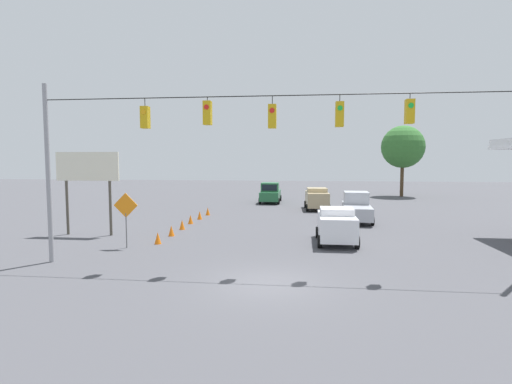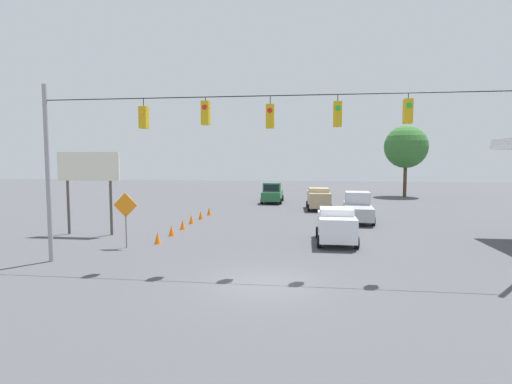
% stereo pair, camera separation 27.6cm
% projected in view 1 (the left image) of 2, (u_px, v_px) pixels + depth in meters
% --- Properties ---
extents(ground_plane, '(140.00, 140.00, 0.00)m').
position_uv_depth(ground_plane, '(268.00, 283.00, 14.67)').
color(ground_plane, '#47474C').
extents(overhead_signal_span, '(19.80, 0.38, 7.78)m').
position_uv_depth(overhead_signal_span, '(273.00, 146.00, 16.16)').
color(overhead_signal_span, '#939399').
rests_on(overhead_signal_span, ground_plane).
extents(sedan_white_crossing_near, '(2.12, 4.05, 1.91)m').
position_uv_depth(sedan_white_crossing_near, '(336.00, 225.00, 21.69)').
color(sedan_white_crossing_near, silver).
rests_on(sedan_white_crossing_near, ground_plane).
extents(pickup_truck_green_withflow_deep, '(2.15, 5.11, 2.12)m').
position_uv_depth(pickup_truck_green_withflow_deep, '(270.00, 193.00, 41.88)').
color(pickup_truck_green_withflow_deep, '#236038').
rests_on(pickup_truck_green_withflow_deep, ground_plane).
extents(pickup_truck_silver_oncoming_far, '(2.38, 5.68, 2.12)m').
position_uv_depth(pickup_truck_silver_oncoming_far, '(356.00, 208.00, 29.49)').
color(pickup_truck_silver_oncoming_far, '#A8AAB2').
rests_on(pickup_truck_silver_oncoming_far, ground_plane).
extents(sedan_tan_oncoming_deep, '(2.26, 4.25, 1.97)m').
position_uv_depth(sedan_tan_oncoming_deep, '(317.00, 198.00, 36.07)').
color(sedan_tan_oncoming_deep, tan).
rests_on(sedan_tan_oncoming_deep, ground_plane).
extents(traffic_cone_nearest, '(0.36, 0.36, 0.64)m').
position_uv_depth(traffic_cone_nearest, '(158.00, 238.00, 21.44)').
color(traffic_cone_nearest, orange).
rests_on(traffic_cone_nearest, ground_plane).
extents(traffic_cone_second, '(0.36, 0.36, 0.64)m').
position_uv_depth(traffic_cone_second, '(171.00, 231.00, 23.64)').
color(traffic_cone_second, orange).
rests_on(traffic_cone_second, ground_plane).
extents(traffic_cone_third, '(0.36, 0.36, 0.64)m').
position_uv_depth(traffic_cone_third, '(182.00, 225.00, 25.84)').
color(traffic_cone_third, orange).
rests_on(traffic_cone_third, ground_plane).
extents(traffic_cone_fourth, '(0.36, 0.36, 0.64)m').
position_uv_depth(traffic_cone_fourth, '(191.00, 219.00, 28.13)').
color(traffic_cone_fourth, orange).
rests_on(traffic_cone_fourth, ground_plane).
extents(traffic_cone_fifth, '(0.36, 0.36, 0.64)m').
position_uv_depth(traffic_cone_fifth, '(200.00, 215.00, 30.21)').
color(traffic_cone_fifth, orange).
rests_on(traffic_cone_fifth, ground_plane).
extents(traffic_cone_farthest, '(0.36, 0.36, 0.64)m').
position_uv_depth(traffic_cone_farthest, '(208.00, 211.00, 32.48)').
color(traffic_cone_farthest, orange).
rests_on(traffic_cone_farthest, ground_plane).
extents(roadside_billboard, '(3.92, 0.16, 4.98)m').
position_uv_depth(roadside_billboard, '(88.00, 174.00, 23.76)').
color(roadside_billboard, '#4C473D').
rests_on(roadside_billboard, ground_plane).
extents(work_zone_sign, '(1.27, 0.06, 2.84)m').
position_uv_depth(work_zone_sign, '(126.00, 210.00, 20.35)').
color(work_zone_sign, slate).
rests_on(work_zone_sign, ground_plane).
extents(tree_horizon_left, '(5.14, 5.14, 8.63)m').
position_uv_depth(tree_horizon_left, '(403.00, 147.00, 48.37)').
color(tree_horizon_left, '#4C3823').
rests_on(tree_horizon_left, ground_plane).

